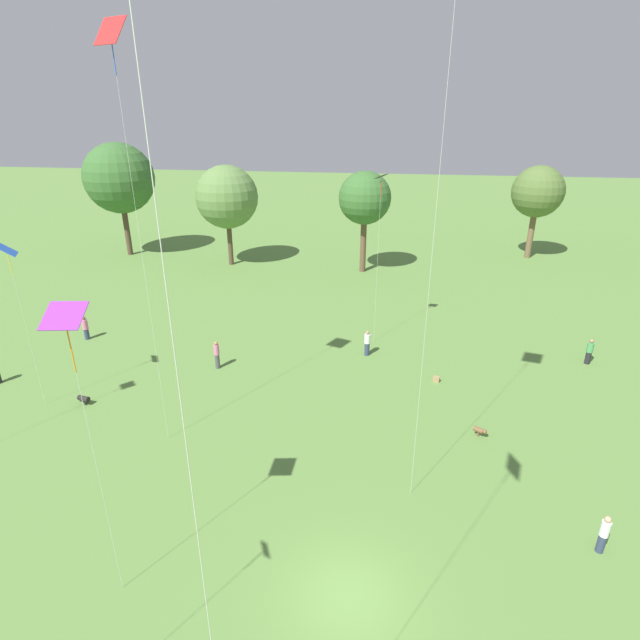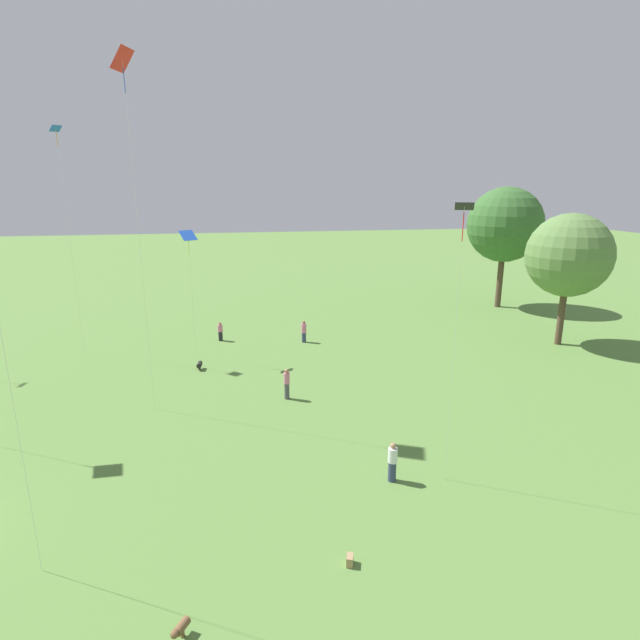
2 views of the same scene
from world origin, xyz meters
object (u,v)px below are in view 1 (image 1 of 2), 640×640
(dog_0, at_px, (83,399))
(person_3, at_px, (589,352))
(person_4, at_px, (86,328))
(dog_1, at_px, (480,431))
(kite_0, at_px, (113,51))
(kite_7, at_px, (8,254))
(person_2, at_px, (604,534))
(picnic_bag_1, at_px, (436,379))
(person_5, at_px, (367,343))
(kite_9, at_px, (66,326))
(person_1, at_px, (217,355))
(kite_1, at_px, (381,188))

(dog_0, bearing_deg, person_3, -64.64)
(person_4, xyz_separation_m, dog_1, (25.80, -7.53, -0.51))
(kite_0, distance_m, kite_7, 11.78)
(person_2, distance_m, dog_0, 25.25)
(kite_7, distance_m, picnic_bag_1, 23.70)
(person_5, height_order, dog_1, person_5)
(kite_9, bearing_deg, dog_1, 73.68)
(person_1, relative_size, person_4, 1.06)
(kite_0, xyz_separation_m, picnic_bag_1, (13.39, 7.68, -16.74))
(person_1, bearing_deg, person_5, 14.09)
(picnic_bag_1, bearing_deg, dog_0, -164.12)
(person_4, relative_size, picnic_bag_1, 4.20)
(person_3, relative_size, person_5, 0.97)
(person_3, distance_m, picnic_bag_1, 10.42)
(kite_1, xyz_separation_m, picnic_bag_1, (3.98, -5.10, -10.29))
(person_4, bearing_deg, person_2, -65.79)
(person_5, distance_m, kite_0, 21.26)
(person_3, bearing_deg, picnic_bag_1, 21.83)
(kite_0, relative_size, kite_1, 1.59)
(kite_9, bearing_deg, person_3, 77.86)
(person_1, distance_m, person_4, 10.90)
(kite_7, height_order, dog_0, kite_7)
(kite_9, xyz_separation_m, dog_0, (-7.95, 10.32, -9.33))
(kite_7, relative_size, kite_9, 0.89)
(kite_7, bearing_deg, person_4, 32.22)
(person_2, bearing_deg, kite_1, 26.28)
(person_1, xyz_separation_m, person_5, (9.11, 3.24, -0.07))
(person_3, height_order, dog_1, person_3)
(kite_9, height_order, dog_1, kite_9)
(person_2, bearing_deg, person_1, 56.28)
(kite_0, distance_m, dog_0, 17.72)
(person_1, relative_size, kite_1, 0.16)
(person_3, height_order, dog_0, person_3)
(person_3, relative_size, kite_0, 0.09)
(person_4, bearing_deg, kite_9, -95.15)
(kite_1, xyz_separation_m, kite_9, (-7.35, -20.90, -0.78))
(kite_1, height_order, kite_9, kite_1)
(kite_7, xyz_separation_m, dog_0, (2.13, 0.33, -8.14))
(kite_7, height_order, dog_1, kite_7)
(person_3, relative_size, dog_0, 2.35)
(dog_1, bearing_deg, person_1, -75.18)
(kite_1, bearing_deg, person_1, 11.17)
(person_3, bearing_deg, kite_0, 26.64)
(kite_0, bearing_deg, person_3, 92.07)
(person_4, distance_m, person_5, 19.68)
(kite_7, bearing_deg, person_1, -40.85)
(person_4, height_order, kite_0, kite_0)
(dog_0, bearing_deg, person_5, -53.27)
(person_2, bearing_deg, kite_7, 75.20)
(person_5, bearing_deg, kite_1, -5.45)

